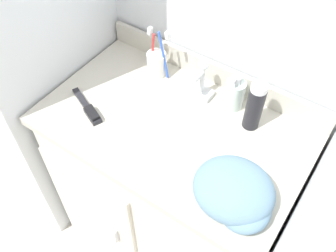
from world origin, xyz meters
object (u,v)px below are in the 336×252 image
Objects in this scene: hairbrush at (89,110)px; soap_dispenser at (234,94)px; hand_towel at (236,194)px; toothbrush_cup at (157,63)px; shaving_cream_can at (255,106)px.

soap_dispenser is at bearing 61.32° from hairbrush.
soap_dispenser is 0.37m from hand_towel.
hand_towel is at bearing -32.50° from toothbrush_cup.
hairbrush is (-0.38, -0.30, -0.05)m from soap_dispenser.
toothbrush_cup is 1.10× the size of hairbrush.
hand_towel is at bearing -72.03° from shaving_cream_can.
soap_dispenser is 0.77× the size of shaving_cream_can.
toothbrush_cup is at bearing 98.47° from hairbrush.
toothbrush_cup is at bearing 175.70° from shaving_cream_can.
toothbrush_cup reaches higher than hand_towel.
shaving_cream_can is (0.40, -0.03, 0.04)m from toothbrush_cup.
soap_dispenser is at bearing 153.59° from shaving_cream_can.
shaving_cream_can reaches higher than hairbrush.
hairbrush is at bearing -151.55° from shaving_cream_can.
soap_dispenser is 0.59× the size of hand_towel.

